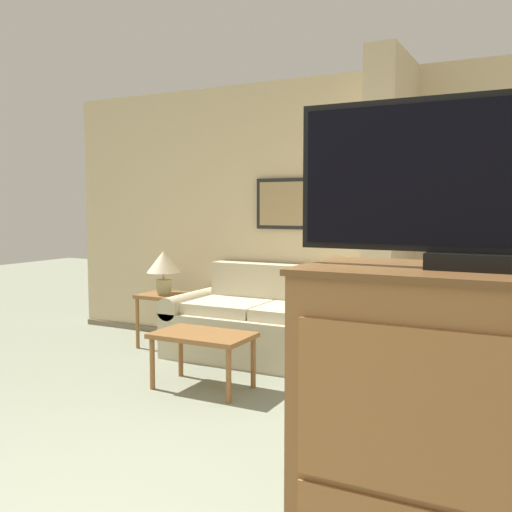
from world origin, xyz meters
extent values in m
cube|color=#CCB78E|center=(0.00, 3.77, 1.30)|extent=(6.57, 0.12, 2.60)
cube|color=#70644E|center=(0.00, 3.70, 0.03)|extent=(6.57, 0.02, 0.06)
cube|color=black|center=(-0.73, 3.70, 1.42)|extent=(0.60, 0.02, 0.49)
cube|color=#9E845B|center=(-0.73, 3.68, 1.42)|extent=(0.53, 0.01, 0.42)
cube|color=#CCB78E|center=(0.39, 3.29, 1.30)|extent=(0.24, 0.84, 2.60)
cube|color=#B7AD8E|center=(-0.73, 3.25, 0.21)|extent=(1.40, 0.84, 0.42)
cube|color=#B7AD8E|center=(-0.73, 3.57, 0.63)|extent=(1.40, 0.20, 0.43)
cube|color=#B7AD8E|center=(-1.52, 3.25, 0.21)|extent=(0.19, 0.84, 0.42)
cylinder|color=#B7AD8E|center=(-1.52, 3.25, 0.46)|extent=(0.21, 0.84, 0.21)
cube|color=#B7AD8E|center=(0.07, 3.25, 0.21)|extent=(0.19, 0.84, 0.42)
cylinder|color=#B7AD8E|center=(0.07, 3.25, 0.46)|extent=(0.21, 0.84, 0.21)
cube|color=beige|center=(-1.08, 3.20, 0.47)|extent=(0.68, 0.60, 0.10)
cube|color=beige|center=(-0.38, 3.20, 0.47)|extent=(0.68, 0.60, 0.10)
cube|color=brown|center=(-0.78, 2.30, 0.41)|extent=(0.75, 0.46, 0.04)
cylinder|color=brown|center=(-1.12, 2.11, 0.20)|extent=(0.04, 0.04, 0.40)
cylinder|color=brown|center=(-0.44, 2.11, 0.20)|extent=(0.04, 0.04, 0.40)
cylinder|color=brown|center=(-1.12, 2.49, 0.20)|extent=(0.04, 0.04, 0.40)
cylinder|color=brown|center=(-0.44, 2.49, 0.20)|extent=(0.04, 0.04, 0.40)
cube|color=brown|center=(-1.84, 3.24, 0.51)|extent=(0.43, 0.43, 0.04)
cylinder|color=brown|center=(-2.03, 3.06, 0.25)|extent=(0.04, 0.04, 0.50)
cylinder|color=brown|center=(-1.65, 3.06, 0.25)|extent=(0.04, 0.04, 0.50)
cylinder|color=brown|center=(-2.03, 3.43, 0.25)|extent=(0.04, 0.04, 0.50)
cylinder|color=brown|center=(-1.65, 3.43, 0.25)|extent=(0.04, 0.04, 0.50)
cylinder|color=tan|center=(-1.84, 3.24, 0.60)|extent=(0.15, 0.15, 0.14)
cylinder|color=tan|center=(-1.84, 3.24, 0.71)|extent=(0.02, 0.02, 0.07)
cone|color=beige|center=(-1.84, 3.24, 0.85)|extent=(0.33, 0.33, 0.21)
cube|color=brown|center=(1.34, 0.46, 0.60)|extent=(0.99, 0.48, 1.19)
cube|color=brown|center=(1.34, 0.46, 1.20)|extent=(1.01, 0.50, 0.02)
cube|color=#946133|center=(1.34, 0.21, 0.84)|extent=(0.89, 0.01, 0.48)
cube|color=black|center=(1.34, 0.46, 1.24)|extent=(0.24, 0.16, 0.05)
cube|color=black|center=(1.34, 0.46, 1.50)|extent=(1.05, 0.04, 0.46)
cube|color=black|center=(1.34, 0.43, 1.50)|extent=(1.01, 0.01, 0.42)
camera|label=1|loc=(1.54, -1.33, 1.40)|focal=40.00mm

